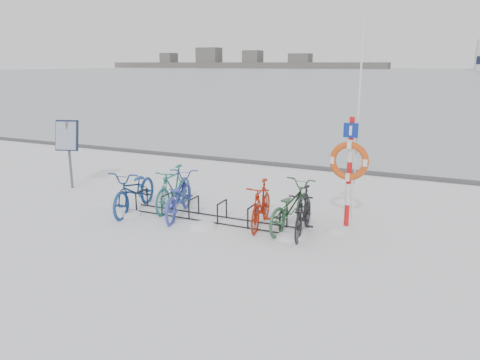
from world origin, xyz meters
TOP-DOWN VIEW (x-y plane):
  - ground at (0.00, 0.00)m, footprint 900.00×900.00m
  - ice_sheet at (0.00, 155.00)m, footprint 400.00×298.00m
  - quay_edge at (0.00, 5.90)m, footprint 400.00×0.25m
  - bike_rack at (0.00, 0.00)m, footprint 4.00×0.48m
  - info_board at (-4.75, 0.75)m, footprint 0.68×0.42m
  - lifebuoy_station at (2.94, 0.80)m, footprint 0.82×0.23m
  - shoreline at (-122.02, 260.00)m, footprint 180.00×12.00m
  - bike_0 at (-1.86, -0.16)m, footprint 1.08×2.14m
  - bike_1 at (-1.10, 0.34)m, footprint 0.64×1.81m
  - bike_2 at (-0.73, -0.05)m, footprint 1.17×2.04m
  - bike_3 at (1.26, 0.08)m, footprint 0.73×1.74m
  - bike_4 at (1.86, 0.26)m, footprint 0.88×1.99m
  - bike_5 at (2.22, -0.01)m, footprint 0.66×1.71m
  - snow_drifts at (0.16, -0.30)m, footprint 6.04×1.51m

SIDE VIEW (x-z plane):
  - ground at x=0.00m, z-range 0.00..0.00m
  - snow_drifts at x=0.16m, z-range -0.11..0.11m
  - ice_sheet at x=0.00m, z-range 0.00..0.02m
  - quay_edge at x=0.00m, z-range 0.00..0.10m
  - bike_rack at x=0.00m, z-range -0.05..0.41m
  - bike_5 at x=2.22m, z-range 0.00..1.00m
  - bike_4 at x=1.86m, z-range 0.00..1.01m
  - bike_2 at x=-0.73m, z-range 0.00..1.01m
  - bike_3 at x=1.26m, z-range 0.00..1.01m
  - bike_1 at x=-1.10m, z-range 0.00..1.07m
  - bike_0 at x=-1.86m, z-range 0.00..1.07m
  - info_board at x=-4.75m, z-range 0.42..2.33m
  - lifebuoy_station at x=2.94m, z-range -0.70..3.56m
  - shoreline at x=-122.02m, z-range -1.96..7.54m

